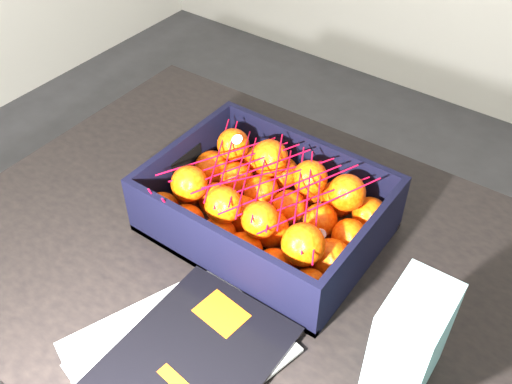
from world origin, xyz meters
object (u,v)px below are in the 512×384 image
Objects in this scene: magazine_stack at (182,357)px; retail_carton at (410,340)px; produce_crate at (266,213)px; table at (282,306)px.

magazine_stack is 2.00× the size of retail_carton.
table is at bearing -37.62° from produce_crate.
retail_carton is (0.24, -0.06, 0.18)m from table.
produce_crate is at bearing 100.91° from magazine_stack.
produce_crate is 2.27× the size of retail_carton.
magazine_stack is 0.32m from retail_carton.
magazine_stack is at bearing -79.09° from produce_crate.
table is 0.31m from retail_carton.
table is 7.09× the size of retail_carton.
produce_crate is 0.35m from retail_carton.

